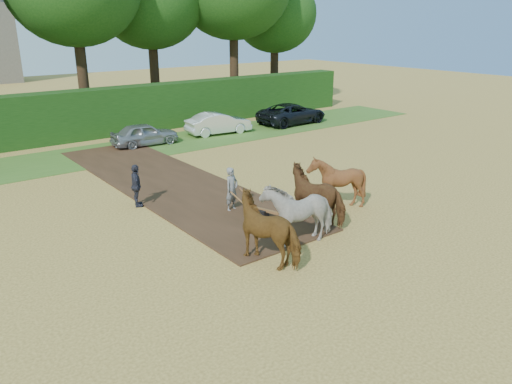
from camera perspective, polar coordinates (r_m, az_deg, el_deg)
name	(u,v)px	position (r m, az deg, el deg)	size (l,w,h in m)	color
ground	(232,244)	(16.63, -2.78, -5.95)	(120.00, 120.00, 0.00)	gold
earth_strip	(170,183)	(22.96, -9.75, 1.00)	(4.50, 17.00, 0.05)	#472D1C
grass_verge	(84,157)	(28.64, -19.10, 3.80)	(50.00, 5.00, 0.03)	#38601E
hedgerow	(54,118)	(32.55, -22.04, 7.87)	(46.00, 1.60, 3.00)	#14380F
spectator_far	(136,186)	(20.16, -13.53, 0.69)	(1.01, 0.42, 1.72)	#252632
plough_team	(306,202)	(17.45, 5.76, -1.14)	(6.94, 5.81, 2.08)	brown
parked_cars	(136,136)	(29.89, -13.56, 6.26)	(35.57, 3.02, 1.47)	silver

